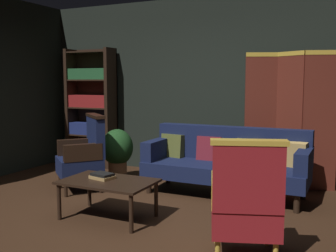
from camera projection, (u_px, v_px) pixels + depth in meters
The scene contains 11 objects.
ground_plane at pixel (136, 222), 4.22m from camera, with size 10.00×10.00×0.00m, color #331E11.
back_wall at pixel (213, 87), 6.27m from camera, with size 7.20×0.10×2.80m, color black.
folding_screen at pixel (289, 117), 5.57m from camera, with size 1.26×0.28×1.90m.
bookshelf at pixel (91, 105), 6.98m from camera, with size 0.90×0.32×2.05m.
velvet_couch at pixel (227, 160), 5.25m from camera, with size 2.12×0.78×0.88m.
coffee_table at pixel (108, 185), 4.32m from camera, with size 1.00×0.64×0.42m.
armchair_gilt_accent at pixel (246, 202), 3.32m from camera, with size 0.74×0.73×1.04m.
armchair_wing_left at pixel (84, 155), 5.43m from camera, with size 0.81×0.81×1.04m.
potted_plant at pixel (117, 151), 6.03m from camera, with size 0.48×0.48×0.77m.
book_tan_leather at pixel (102, 177), 4.40m from camera, with size 0.25×0.18×0.03m, color #9E7A47.
book_black_cloth at pixel (102, 174), 4.39m from camera, with size 0.23×0.16×0.03m, color black.
Camera 1 is at (2.05, -3.54, 1.50)m, focal length 42.55 mm.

